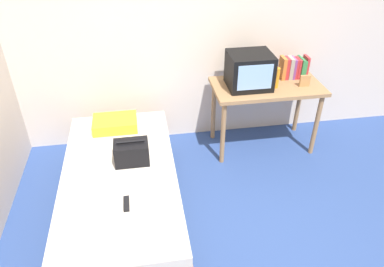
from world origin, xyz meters
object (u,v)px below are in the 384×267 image
(bed, at_px, (122,193))
(pillow, at_px, (115,123))
(desk, at_px, (266,93))
(picture_frame, at_px, (305,81))
(tv, at_px, (249,70))
(folded_towel, at_px, (126,233))
(water_bottle, at_px, (276,78))
(remote_silver, at_px, (89,161))
(magazine, at_px, (97,205))
(remote_dark, at_px, (126,204))
(book_row, at_px, (293,68))
(handbag, at_px, (132,152))

(bed, height_order, pillow, pillow)
(desk, relative_size, picture_frame, 9.32)
(tv, height_order, folded_towel, tv)
(bed, xyz_separation_m, water_bottle, (1.64, 0.78, 0.65))
(bed, bearing_deg, picture_frame, 21.04)
(remote_silver, bearing_deg, tv, 22.26)
(magazine, bearing_deg, desk, 34.99)
(picture_frame, xyz_separation_m, folded_towel, (-1.90, -1.47, -0.32))
(remote_dark, bearing_deg, picture_frame, 31.48)
(remote_dark, relative_size, folded_towel, 0.56)
(remote_silver, bearing_deg, water_bottle, 17.52)
(tv, xyz_separation_m, book_row, (0.54, 0.14, -0.07))
(book_row, xyz_separation_m, picture_frame, (0.04, -0.23, -0.05))
(water_bottle, relative_size, pillow, 0.50)
(handbag, xyz_separation_m, remote_silver, (-0.38, 0.05, -0.09))
(bed, relative_size, picture_frame, 16.07)
(book_row, xyz_separation_m, folded_towel, (-1.86, -1.70, -0.37))
(bed, bearing_deg, water_bottle, 25.30)
(tv, xyz_separation_m, pillow, (-1.40, -0.13, -0.42))
(remote_dark, distance_m, remote_silver, 0.66)
(tv, relative_size, remote_dark, 2.82)
(bed, xyz_separation_m, pillow, (-0.03, 0.71, 0.30))
(handbag, distance_m, remote_silver, 0.39)
(bed, distance_m, remote_silver, 0.41)
(bed, xyz_separation_m, tv, (1.37, 0.84, 0.72))
(desk, relative_size, handbag, 3.87)
(desk, relative_size, water_bottle, 5.37)
(bed, distance_m, magazine, 0.48)
(pillow, relative_size, folded_towel, 1.56)
(tv, distance_m, remote_dark, 1.87)
(handbag, bearing_deg, folded_towel, -94.59)
(picture_frame, height_order, remote_dark, picture_frame)
(water_bottle, distance_m, pillow, 1.71)
(bed, height_order, water_bottle, water_bottle)
(bed, relative_size, desk, 1.72)
(folded_towel, bearing_deg, magazine, 122.12)
(bed, bearing_deg, folded_towel, -85.69)
(picture_frame, bearing_deg, pillow, -178.78)
(picture_frame, bearing_deg, book_row, 99.84)
(bed, distance_m, water_bottle, 1.93)
(remote_dark, bearing_deg, magazine, 172.27)
(bed, bearing_deg, remote_silver, 145.39)
(pillow, xyz_separation_m, remote_silver, (-0.22, -0.53, -0.04))
(picture_frame, height_order, handbag, picture_frame)
(picture_frame, xyz_separation_m, remote_dark, (-1.89, -1.16, -0.34))
(book_row, bearing_deg, desk, -157.36)
(handbag, bearing_deg, desk, 26.12)
(water_bottle, distance_m, remote_dark, 2.01)
(book_row, height_order, remote_dark, book_row)
(book_row, distance_m, remote_silver, 2.35)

